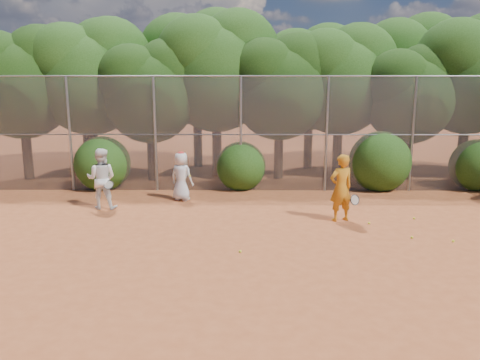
{
  "coord_description": "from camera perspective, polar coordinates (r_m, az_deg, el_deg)",
  "views": [
    {
      "loc": [
        -0.9,
        -10.32,
        3.76
      ],
      "look_at": [
        -1.0,
        2.5,
        1.1
      ],
      "focal_mm": 35.0,
      "sensor_mm": 36.0,
      "label": 1
    }
  ],
  "objects": [
    {
      "name": "tree_2",
      "position": [
        18.5,
        -10.82,
        10.97
      ],
      "size": [
        3.99,
        3.47,
        5.47
      ],
      "color": "black",
      "rests_on": "ground"
    },
    {
      "name": "ball_3",
      "position": [
        12.45,
        24.56,
        -6.79
      ],
      "size": [
        0.07,
        0.07,
        0.07
      ],
      "primitive_type": "sphere",
      "color": "yellow",
      "rests_on": "ground"
    },
    {
      "name": "player_yellow",
      "position": [
        13.15,
        12.21,
        -0.95
      ],
      "size": [
        0.91,
        0.65,
        1.87
      ],
      "rotation": [
        0.0,
        0.0,
        3.49
      ],
      "color": "#C57917",
      "rests_on": "ground"
    },
    {
      "name": "player_white",
      "position": [
        14.77,
        -16.55,
        0.16
      ],
      "size": [
        0.91,
        0.76,
        1.85
      ],
      "rotation": [
        0.0,
        0.0,
        3.14
      ],
      "color": "white",
      "rests_on": "ground"
    },
    {
      "name": "tree_7",
      "position": [
        20.98,
        26.34,
        11.95
      ],
      "size": [
        4.77,
        4.14,
        6.53
      ],
      "color": "black",
      "rests_on": "ground"
    },
    {
      "name": "tree_11",
      "position": [
        21.18,
        8.69,
        12.68
      ],
      "size": [
        4.64,
        4.03,
        6.35
      ],
      "color": "black",
      "rests_on": "ground"
    },
    {
      "name": "tree_5",
      "position": [
        19.77,
        12.28,
        12.29
      ],
      "size": [
        4.51,
        3.92,
        6.17
      ],
      "color": "black",
      "rests_on": "ground"
    },
    {
      "name": "tree_1",
      "position": [
        19.81,
        -17.73,
        12.34
      ],
      "size": [
        4.64,
        4.03,
        6.35
      ],
      "color": "black",
      "rests_on": "ground"
    },
    {
      "name": "tree_10",
      "position": [
        21.48,
        -5.14,
        13.98
      ],
      "size": [
        5.15,
        4.48,
        7.06
      ],
      "color": "black",
      "rests_on": "ground"
    },
    {
      "name": "bush_2",
      "position": [
        17.53,
        16.68,
        2.5
      ],
      "size": [
        2.2,
        2.2,
        2.2
      ],
      "primitive_type": "sphere",
      "color": "#1C4110",
      "rests_on": "ground"
    },
    {
      "name": "bush_3",
      "position": [
        18.84,
        26.93,
        1.86
      ],
      "size": [
        1.9,
        1.9,
        1.9
      ],
      "primitive_type": "sphere",
      "color": "#1C4110",
      "rests_on": "ground"
    },
    {
      "name": "ball_2",
      "position": [
        12.35,
        20.23,
        -6.58
      ],
      "size": [
        0.07,
        0.07,
        0.07
      ],
      "primitive_type": "sphere",
      "color": "yellow",
      "rests_on": "ground"
    },
    {
      "name": "tree_6",
      "position": [
        19.46,
        20.13,
        10.16
      ],
      "size": [
        3.86,
        3.36,
        5.29
      ],
      "color": "black",
      "rests_on": "ground"
    },
    {
      "name": "ground",
      "position": [
        11.02,
        5.16,
        -8.27
      ],
      "size": [
        80.0,
        80.0,
        0.0
      ],
      "primitive_type": "plane",
      "color": "#A04A24",
      "rests_on": "ground"
    },
    {
      "name": "tree_4",
      "position": [
        18.62,
        5.02,
        11.67
      ],
      "size": [
        4.19,
        3.64,
        5.73
      ],
      "color": "black",
      "rests_on": "ground"
    },
    {
      "name": "bush_1",
      "position": [
        16.87,
        0.1,
        1.96
      ],
      "size": [
        1.8,
        1.8,
        1.8
      ],
      "primitive_type": "sphere",
      "color": "#1C4110",
      "rests_on": "ground"
    },
    {
      "name": "ball_0",
      "position": [
        13.22,
        15.46,
        -5.09
      ],
      "size": [
        0.07,
        0.07,
        0.07
      ],
      "primitive_type": "sphere",
      "color": "yellow",
      "rests_on": "ground"
    },
    {
      "name": "tree_9",
      "position": [
        22.31,
        -18.41,
        12.62
      ],
      "size": [
        4.83,
        4.2,
        6.62
      ],
      "color": "black",
      "rests_on": "ground"
    },
    {
      "name": "player_teen",
      "position": [
        15.29,
        -7.15,
        0.47
      ],
      "size": [
        0.92,
        0.79,
        1.61
      ],
      "rotation": [
        0.0,
        0.0,
        2.7
      ],
      "color": "silver",
      "rests_on": "ground"
    },
    {
      "name": "tree_3",
      "position": [
        19.21,
        -2.73,
        13.6
      ],
      "size": [
        4.89,
        4.26,
        6.7
      ],
      "color": "black",
      "rests_on": "ground"
    },
    {
      "name": "ball_5",
      "position": [
        14.55,
        12.66,
        -3.41
      ],
      "size": [
        0.07,
        0.07,
        0.07
      ],
      "primitive_type": "sphere",
      "color": "yellow",
      "rests_on": "ground"
    },
    {
      "name": "ball_4",
      "position": [
        10.68,
        0.02,
        -8.69
      ],
      "size": [
        0.07,
        0.07,
        0.07
      ],
      "primitive_type": "sphere",
      "color": "yellow",
      "rests_on": "ground"
    },
    {
      "name": "ball_1",
      "position": [
        14.08,
        20.46,
        -4.39
      ],
      "size": [
        0.07,
        0.07,
        0.07
      ],
      "primitive_type": "sphere",
      "color": "yellow",
      "rests_on": "ground"
    },
    {
      "name": "tree_0",
      "position": [
        20.25,
        -25.01,
        11.13
      ],
      "size": [
        4.38,
        3.81,
        6.0
      ],
      "color": "black",
      "rests_on": "ground"
    },
    {
      "name": "tree_12",
      "position": [
        22.84,
        20.05,
        12.91
      ],
      "size": [
        5.02,
        4.37,
        6.88
      ],
      "color": "black",
      "rests_on": "ground"
    },
    {
      "name": "fence_back",
      "position": [
        16.43,
        3.18,
        5.73
      ],
      "size": [
        20.05,
        0.09,
        4.03
      ],
      "color": "gray",
      "rests_on": "ground"
    },
    {
      "name": "bush_0",
      "position": [
        17.61,
        -16.41,
        2.22
      ],
      "size": [
        2.0,
        2.0,
        2.0
      ],
      "primitive_type": "sphere",
      "color": "#1C4110",
      "rests_on": "ground"
    }
  ]
}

